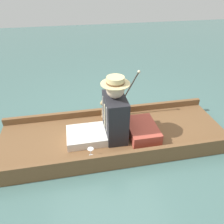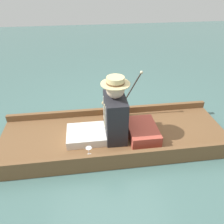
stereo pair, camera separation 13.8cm
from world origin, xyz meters
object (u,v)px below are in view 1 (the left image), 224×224
at_px(seated_person, 109,117).
at_px(wine_glass, 91,151).
at_px(walking_cane, 128,90).
at_px(teddy_bear, 106,109).

relative_size(seated_person, wine_glass, 7.00).
xyz_separation_m(wine_glass, walking_cane, (0.82, -0.67, 0.33)).
bearing_deg(teddy_bear, walking_cane, -76.35).
bearing_deg(seated_person, wine_glass, 128.20).
xyz_separation_m(teddy_bear, walking_cane, (0.09, -0.35, 0.24)).
relative_size(teddy_bear, walking_cane, 0.54).
relative_size(seated_person, teddy_bear, 2.22).
xyz_separation_m(seated_person, walking_cane, (0.48, -0.38, 0.11)).
bearing_deg(seated_person, walking_cane, -50.43).
bearing_deg(seated_person, teddy_bear, -16.39).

